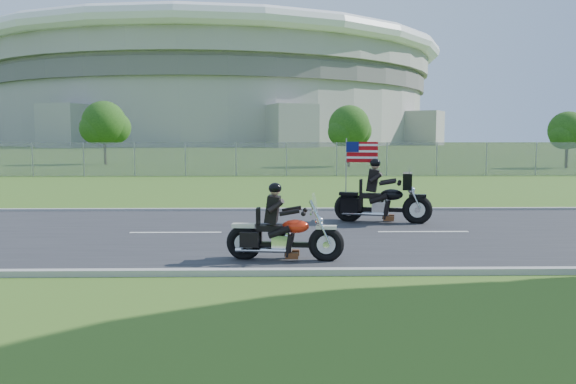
{
  "coord_description": "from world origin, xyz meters",
  "views": [
    {
      "loc": [
        0.46,
        -13.39,
        2.35
      ],
      "look_at": [
        0.71,
        0.0,
        1.02
      ],
      "focal_mm": 35.0,
      "sensor_mm": 36.0,
      "label": 1
    }
  ],
  "objects": [
    {
      "name": "stadium",
      "position": [
        -20.0,
        170.0,
        15.58
      ],
      "size": [
        140.4,
        140.4,
        29.2
      ],
      "color": "#A3A099",
      "rests_on": "ground"
    },
    {
      "name": "tree_fence_near",
      "position": [
        6.04,
        30.04,
        2.97
      ],
      "size": [
        3.52,
        3.28,
        4.75
      ],
      "color": "#382316",
      "rests_on": "ground"
    },
    {
      "name": "motorcycle_lead",
      "position": [
        0.56,
        -3.02,
        0.48
      ],
      "size": [
        2.23,
        0.69,
        1.5
      ],
      "rotation": [
        0.0,
        0.0,
        -0.11
      ],
      "color": "black",
      "rests_on": "ground"
    },
    {
      "name": "tree_fence_far",
      "position": [
        22.04,
        28.03,
        2.64
      ],
      "size": [
        3.08,
        2.87,
        4.2
      ],
      "color": "#382316",
      "rests_on": "ground"
    },
    {
      "name": "curb_north",
      "position": [
        0.0,
        4.05,
        0.05
      ],
      "size": [
        120.0,
        0.18,
        0.12
      ],
      "primitive_type": "cube",
      "color": "#9E9B93",
      "rests_on": "ground"
    },
    {
      "name": "curb_south",
      "position": [
        0.0,
        -4.05,
        0.05
      ],
      "size": [
        120.0,
        0.18,
        0.12
      ],
      "primitive_type": "cube",
      "color": "#9E9B93",
      "rests_on": "ground"
    },
    {
      "name": "motorcycle_follow",
      "position": [
        3.29,
        1.56,
        0.6
      ],
      "size": [
        2.6,
        1.13,
        2.19
      ],
      "rotation": [
        0.0,
        0.0,
        -0.24
      ],
      "color": "black",
      "rests_on": "ground"
    },
    {
      "name": "fence",
      "position": [
        -5.0,
        20.0,
        1.0
      ],
      "size": [
        60.0,
        0.03,
        2.0
      ],
      "primitive_type": "cube",
      "color": "gray",
      "rests_on": "ground"
    },
    {
      "name": "ground",
      "position": [
        0.0,
        0.0,
        0.0
      ],
      "size": [
        420.0,
        420.0,
        0.0
      ],
      "primitive_type": "plane",
      "color": "#345D1D",
      "rests_on": "ground"
    },
    {
      "name": "tree_fence_mid",
      "position": [
        -13.95,
        34.04,
        3.3
      ],
      "size": [
        3.96,
        3.69,
        5.3
      ],
      "color": "#382316",
      "rests_on": "ground"
    },
    {
      "name": "road",
      "position": [
        0.0,
        0.0,
        0.02
      ],
      "size": [
        120.0,
        8.0,
        0.04
      ],
      "primitive_type": "cube",
      "color": "#28282B",
      "rests_on": "ground"
    }
  ]
}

